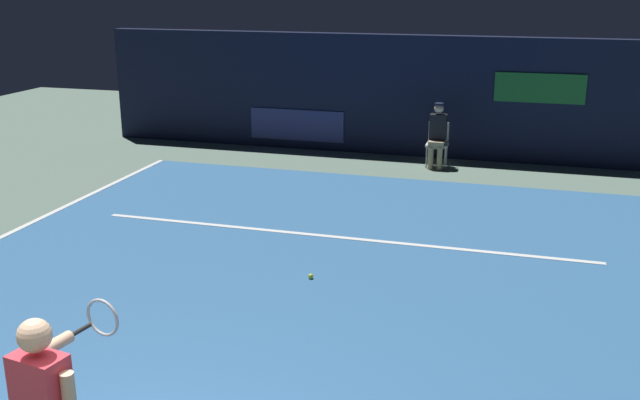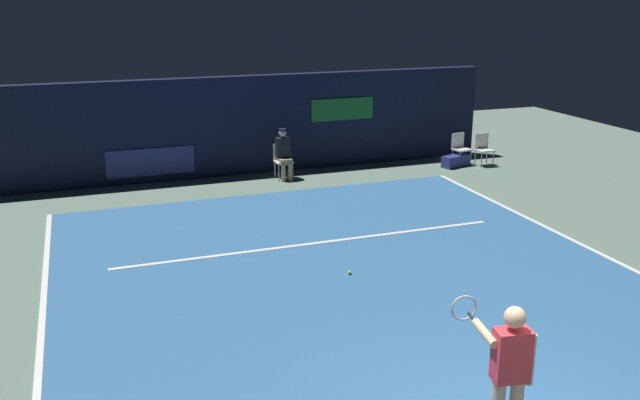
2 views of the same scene
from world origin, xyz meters
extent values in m
plane|color=slate|center=(0.00, 4.57, 0.00)|extent=(28.47, 28.47, 0.00)
cube|color=#336699|center=(0.00, 4.57, 0.01)|extent=(9.81, 11.15, 0.01)
cube|color=white|center=(4.85, 4.57, 0.01)|extent=(0.10, 11.15, 0.01)
cube|color=white|center=(-4.85, 4.57, 0.01)|extent=(0.10, 11.15, 0.01)
cube|color=white|center=(0.00, 6.52, 0.01)|extent=(7.65, 0.10, 0.01)
cube|color=#141933|center=(0.00, 12.24, 1.30)|extent=(13.92, 0.30, 2.60)
cube|color=navy|center=(-2.44, 12.08, 0.55)|extent=(2.20, 0.04, 0.70)
cube|color=#1E6B2D|center=(2.78, 12.08, 1.60)|extent=(1.80, 0.04, 0.60)
cube|color=#D8333F|center=(-0.20, -0.07, 1.20)|extent=(0.39, 0.28, 0.56)
sphere|color=#DBAD89|center=(-0.20, -0.07, 1.62)|extent=(0.22, 0.22, 0.22)
cylinder|color=#DBAD89|center=(-0.36, 0.18, 1.35)|extent=(0.18, 0.51, 0.09)
cylinder|color=#DBAD89|center=(0.02, -0.09, 1.12)|extent=(0.09, 0.09, 0.56)
cylinder|color=black|center=(-0.30, 0.48, 1.35)|extent=(0.08, 0.30, 0.03)
torus|color=#B2B2B7|center=(-0.25, 0.75, 1.35)|extent=(0.30, 0.08, 0.30)
cube|color=white|center=(0.85, 11.32, 0.46)|extent=(0.45, 0.41, 0.04)
cube|color=white|center=(0.85, 11.52, 0.69)|extent=(0.42, 0.04, 0.42)
cylinder|color=#B2B2B7|center=(0.67, 11.14, 0.23)|extent=(0.03, 0.03, 0.46)
cylinder|color=#B2B2B7|center=(1.04, 11.15, 0.23)|extent=(0.03, 0.03, 0.46)
cylinder|color=#B2B2B7|center=(0.66, 11.48, 0.23)|extent=(0.03, 0.03, 0.46)
cylinder|color=#B2B2B7|center=(1.04, 11.49, 0.23)|extent=(0.03, 0.03, 0.46)
cube|color=tan|center=(0.85, 11.24, 0.50)|extent=(0.33, 0.41, 0.14)
cylinder|color=tan|center=(0.77, 11.05, 0.23)|extent=(0.11, 0.11, 0.46)
cylinder|color=tan|center=(0.95, 11.06, 0.23)|extent=(0.11, 0.11, 0.46)
cube|color=black|center=(0.85, 11.36, 0.83)|extent=(0.34, 0.23, 0.52)
sphere|color=beige|center=(0.85, 11.36, 1.21)|extent=(0.20, 0.20, 0.20)
cylinder|color=#141933|center=(0.85, 11.36, 1.30)|extent=(0.19, 0.19, 0.04)
cube|color=white|center=(6.00, 11.05, 0.44)|extent=(0.49, 0.46, 0.04)
cube|color=white|center=(5.97, 11.25, 0.67)|extent=(0.42, 0.09, 0.42)
cylinder|color=#B2B2B7|center=(5.84, 10.86, 0.22)|extent=(0.03, 0.03, 0.44)
cylinder|color=#B2B2B7|center=(6.21, 10.91, 0.22)|extent=(0.03, 0.03, 0.44)
cylinder|color=#B2B2B7|center=(5.79, 11.20, 0.22)|extent=(0.03, 0.03, 0.44)
cylinder|color=#B2B2B7|center=(6.16, 11.25, 0.22)|extent=(0.03, 0.03, 0.44)
cube|color=white|center=(6.55, 10.76, 0.44)|extent=(0.45, 0.41, 0.04)
cube|color=white|center=(6.56, 10.96, 0.67)|extent=(0.42, 0.04, 0.42)
cylinder|color=#B2B2B7|center=(6.36, 10.59, 0.22)|extent=(0.03, 0.03, 0.44)
cylinder|color=#B2B2B7|center=(6.73, 10.58, 0.22)|extent=(0.03, 0.03, 0.44)
cylinder|color=#B2B2B7|center=(6.37, 10.93, 0.22)|extent=(0.03, 0.03, 0.44)
cylinder|color=#B2B2B7|center=(6.74, 10.92, 0.22)|extent=(0.03, 0.03, 0.44)
sphere|color=#CCE033|center=(0.09, 4.90, 0.05)|extent=(0.07, 0.07, 0.07)
cube|color=navy|center=(5.75, 10.94, 0.16)|extent=(0.90, 0.55, 0.32)
camera|label=1|loc=(2.70, -3.57, 3.78)|focal=41.29mm
camera|label=2|loc=(-4.04, -5.10, 4.69)|focal=38.09mm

